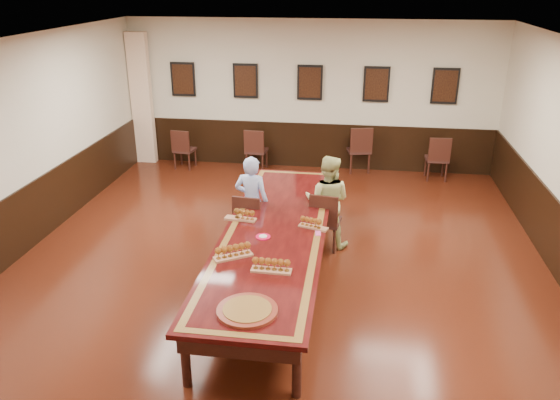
% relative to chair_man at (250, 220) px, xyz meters
% --- Properties ---
extents(floor, '(8.00, 10.00, 0.02)m').
position_rel_chair_man_xyz_m(floor, '(0.53, -0.90, -0.47)').
color(floor, black).
rests_on(floor, ground).
extents(ceiling, '(8.00, 10.00, 0.02)m').
position_rel_chair_man_xyz_m(ceiling, '(0.53, -0.90, 2.75)').
color(ceiling, white).
rests_on(ceiling, floor).
extents(wall_back, '(8.00, 0.02, 3.20)m').
position_rel_chair_man_xyz_m(wall_back, '(0.53, 4.11, 1.14)').
color(wall_back, beige).
rests_on(wall_back, floor).
extents(chair_man, '(0.48, 0.52, 0.93)m').
position_rel_chair_man_xyz_m(chair_man, '(0.00, 0.00, 0.00)').
color(chair_man, '#331A16').
rests_on(chair_man, floor).
extents(chair_woman, '(0.51, 0.54, 0.95)m').
position_rel_chair_man_xyz_m(chair_woman, '(1.17, 0.17, 0.01)').
color(chair_woman, '#331A16').
rests_on(chair_woman, floor).
extents(spare_chair_a, '(0.47, 0.50, 0.90)m').
position_rel_chair_man_xyz_m(spare_chair_a, '(-2.20, 3.61, -0.01)').
color(spare_chair_a, '#331A16').
rests_on(spare_chair_a, floor).
extents(spare_chair_b, '(0.47, 0.51, 0.94)m').
position_rel_chair_man_xyz_m(spare_chair_b, '(-0.59, 3.71, 0.01)').
color(spare_chair_b, '#331A16').
rests_on(spare_chair_b, floor).
extents(spare_chair_c, '(0.58, 0.61, 1.03)m').
position_rel_chair_man_xyz_m(spare_chair_c, '(1.64, 3.94, 0.05)').
color(spare_chair_c, '#331A16').
rests_on(spare_chair_c, floor).
extents(spare_chair_d, '(0.47, 0.51, 0.95)m').
position_rel_chair_man_xyz_m(spare_chair_d, '(3.27, 3.66, 0.01)').
color(spare_chair_d, '#331A16').
rests_on(spare_chair_d, floor).
extents(person_man, '(0.58, 0.41, 1.48)m').
position_rel_chair_man_xyz_m(person_man, '(0.01, 0.10, 0.28)').
color(person_man, '#5174CC').
rests_on(person_man, floor).
extents(person_woman, '(0.81, 0.67, 1.49)m').
position_rel_chair_man_xyz_m(person_woman, '(1.18, 0.27, 0.28)').
color(person_woman, '#C3C77C').
rests_on(person_woman, floor).
extents(pink_phone, '(0.09, 0.15, 0.01)m').
position_rel_chair_man_xyz_m(pink_phone, '(1.13, -0.92, 0.29)').
color(pink_phone, '#DE4A9C').
rests_on(pink_phone, conference_table).
extents(curtain, '(0.45, 0.18, 2.90)m').
position_rel_chair_man_xyz_m(curtain, '(-3.22, 3.92, 0.99)').
color(curtain, beige).
rests_on(curtain, floor).
extents(wainscoting, '(8.00, 10.00, 1.00)m').
position_rel_chair_man_xyz_m(wainscoting, '(0.53, -0.90, 0.04)').
color(wainscoting, black).
rests_on(wainscoting, floor).
extents(conference_table, '(1.40, 5.00, 0.76)m').
position_rel_chair_man_xyz_m(conference_table, '(0.53, -0.90, 0.15)').
color(conference_table, black).
rests_on(conference_table, floor).
extents(posters, '(6.14, 0.04, 0.74)m').
position_rel_chair_man_xyz_m(posters, '(0.53, 4.04, 1.44)').
color(posters, black).
rests_on(posters, wall_back).
extents(flight_a, '(0.47, 0.20, 0.17)m').
position_rel_chair_man_xyz_m(flight_a, '(0.01, -0.63, 0.37)').
color(flight_a, '#925C3D').
rests_on(flight_a, conference_table).
extents(flight_b, '(0.43, 0.25, 0.16)m').
position_rel_chair_man_xyz_m(flight_b, '(1.04, -0.75, 0.36)').
color(flight_b, '#925C3D').
rests_on(flight_b, conference_table).
extents(flight_c, '(0.49, 0.39, 0.18)m').
position_rel_chair_man_xyz_m(flight_c, '(0.14, -1.75, 0.37)').
color(flight_c, '#925C3D').
rests_on(flight_c, conference_table).
extents(flight_d, '(0.49, 0.16, 0.18)m').
position_rel_chair_man_xyz_m(flight_d, '(0.66, -2.03, 0.37)').
color(flight_d, '#925C3D').
rests_on(flight_d, conference_table).
extents(red_plate_grp, '(0.20, 0.20, 0.03)m').
position_rel_chair_man_xyz_m(red_plate_grp, '(0.41, -1.14, 0.30)').
color(red_plate_grp, red).
rests_on(red_plate_grp, conference_table).
extents(carved_platter, '(0.80, 0.80, 0.05)m').
position_rel_chair_man_xyz_m(carved_platter, '(0.55, -2.90, 0.31)').
color(carved_platter, '#591B11').
rests_on(carved_platter, conference_table).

